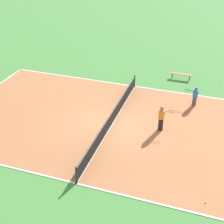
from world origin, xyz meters
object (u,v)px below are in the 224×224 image
Objects in this scene: tennis_net at (112,117)px; tennis_ball_midcourt at (63,89)px; player_near_blue at (195,95)px; tennis_ball_near_net at (206,202)px; bench at (181,75)px; player_center_orange at (161,117)px.

tennis_net reaches higher than tennis_ball_midcourt.
player_near_blue reaches higher than tennis_ball_near_net.
tennis_ball_midcourt is at bearing -125.82° from tennis_ball_near_net.
tennis_ball_near_net is (8.91, 1.46, -0.75)m from player_near_blue.
tennis_net is at bearing -111.74° from bench.
player_center_orange reaches higher than bench.
bench is at bearing 158.26° from tennis_net.
bench is at bearing 62.44° from player_center_orange.
player_near_blue is at bearing -70.36° from bench.
player_center_orange is at bearing 74.47° from player_near_blue.
tennis_net is 6.58× the size of bench.
bench is 1.01× the size of player_center_orange.
bench reaches higher than tennis_ball_near_net.
tennis_ball_midcourt is at bearing 133.87° from player_center_orange.
tennis_net is at bearing 159.44° from player_center_orange.
tennis_ball_midcourt is at bearing 12.83° from player_near_blue.
player_near_blue reaches higher than tennis_ball_midcourt.
bench reaches higher than tennis_ball_midcourt.
bench is 24.88× the size of tennis_ball_midcourt.
tennis_ball_midcourt is (-2.96, -8.15, -0.93)m from player_center_orange.
player_near_blue reaches higher than tennis_net.
tennis_ball_midcourt is (0.79, -9.79, -0.75)m from player_near_blue.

